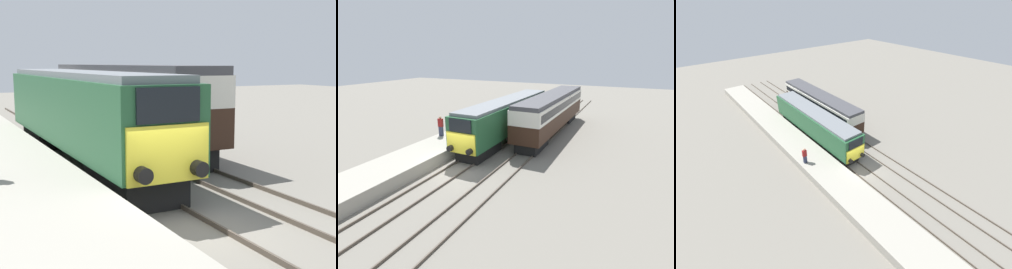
{
  "view_description": "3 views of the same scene",
  "coord_description": "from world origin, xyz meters",
  "views": [
    {
      "loc": [
        -5.73,
        -9.98,
        4.24
      ],
      "look_at": [
        0.0,
        1.05,
        2.33
      ],
      "focal_mm": 50.0,
      "sensor_mm": 36.0,
      "label": 1
    },
    {
      "loc": [
        10.91,
        -13.8,
        8.01
      ],
      "look_at": [
        1.7,
        5.05,
        1.6
      ],
      "focal_mm": 28.0,
      "sensor_mm": 36.0,
      "label": 2
    },
    {
      "loc": [
        -13.12,
        -13.13,
        16.32
      ],
      "look_at": [
        1.7,
        5.05,
        1.6
      ],
      "focal_mm": 24.0,
      "sensor_mm": 36.0,
      "label": 3
    }
  ],
  "objects": [
    {
      "name": "ground_plane",
      "position": [
        0.0,
        0.0,
        0.0
      ],
      "size": [
        120.0,
        120.0,
        0.0
      ],
      "primitive_type": "plane",
      "color": "slate"
    },
    {
      "name": "platform_left",
      "position": [
        -3.3,
        8.0,
        0.46
      ],
      "size": [
        3.5,
        50.0,
        0.92
      ],
      "color": "#9E998C",
      "rests_on": "ground_plane"
    },
    {
      "name": "rails_near_track",
      "position": [
        0.0,
        5.0,
        0.07
      ],
      "size": [
        1.51,
        60.0,
        0.14
      ],
      "color": "#4C4238",
      "rests_on": "ground_plane"
    },
    {
      "name": "rails_far_track",
      "position": [
        3.4,
        5.0,
        0.07
      ],
      "size": [
        1.5,
        60.0,
        0.14
      ],
      "color": "#4C4238",
      "rests_on": "ground_plane"
    },
    {
      "name": "locomotive",
      "position": [
        0.0,
        8.99,
        2.21
      ],
      "size": [
        2.7,
        16.4,
        3.9
      ],
      "color": "black",
      "rests_on": "ground_plane"
    },
    {
      "name": "passenger_carriage",
      "position": [
        3.4,
        12.75,
        2.48
      ],
      "size": [
        2.75,
        16.24,
        4.13
      ],
      "color": "black",
      "rests_on": "ground_plane"
    }
  ]
}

